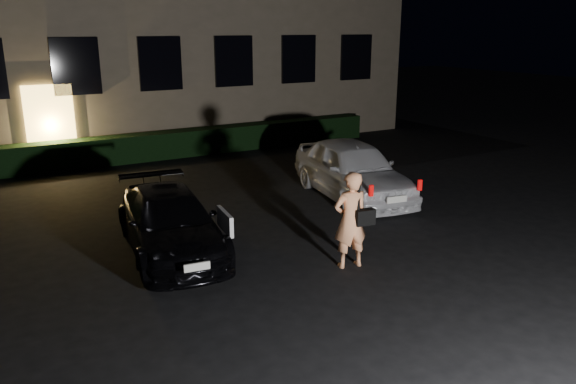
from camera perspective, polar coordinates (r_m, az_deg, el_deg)
ground at (r=10.01m, az=7.54°, el=-8.17°), size 80.00×80.00×0.00m
hedge at (r=18.92m, az=-11.96°, el=4.75°), size 15.00×0.70×0.85m
sedan at (r=10.90m, az=-11.89°, el=-3.02°), size 2.07×4.16×1.15m
hatch at (r=14.09m, az=6.57°, el=2.30°), size 2.36×4.49×1.46m
man at (r=9.94m, az=6.40°, el=-2.83°), size 0.74×0.51×1.76m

